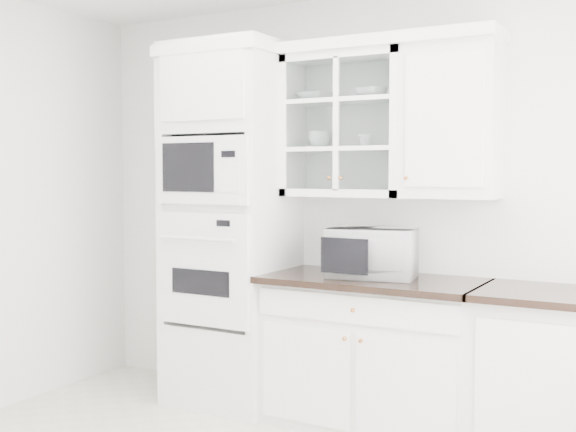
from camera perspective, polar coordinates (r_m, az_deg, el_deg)
The scene contains 12 objects.
room_shell at distance 3.60m, azimuth -3.49°, elevation 7.06°, with size 4.00×3.50×2.70m.
oven_column at distance 4.85m, azimuth -4.56°, elevation -0.73°, with size 0.76×0.68×2.40m.
base_cabinet_run at distance 4.51m, azimuth 6.83°, elevation -10.57°, with size 1.32×0.67×0.92m.
extra_base_cabinet at distance 4.24m, azimuth 19.68°, elevation -11.65°, with size 0.72×0.67×0.92m.
upper_cabinet_glass at distance 4.61m, azimuth 4.72°, elevation 7.15°, with size 0.80×0.33×0.90m.
upper_cabinet_solid at distance 4.37m, azimuth 12.86°, elevation 7.28°, with size 0.55×0.33×0.90m, color white.
crown_molding at distance 4.69m, azimuth 3.42°, elevation 13.07°, with size 2.14×0.38×0.07m, color white.
countertop_microwave at distance 4.40m, azimuth 6.70°, elevation -2.87°, with size 0.51×0.43×0.30m, color white.
bowl_a at distance 4.73m, azimuth 2.25°, elevation 9.36°, with size 0.23×0.23×0.06m, color white.
bowl_b at distance 4.54m, azimuth 6.61°, elevation 9.60°, with size 0.20×0.20×0.06m, color white.
cup_a at distance 4.67m, azimuth 2.47°, elevation 6.04°, with size 0.13×0.13×0.11m, color white.
cup_b at distance 4.54m, azimuth 6.14°, elevation 5.94°, with size 0.09×0.09×0.08m, color white.
Camera 1 is at (1.95, -2.59, 1.55)m, focal length 45.00 mm.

